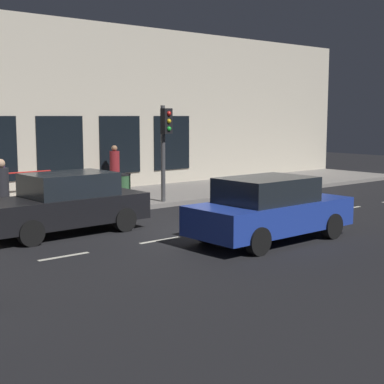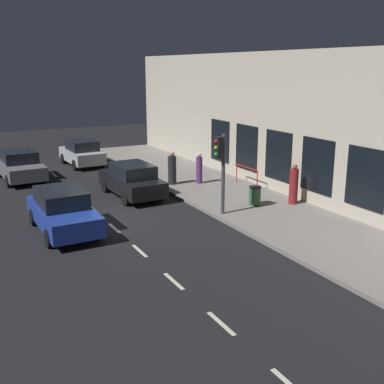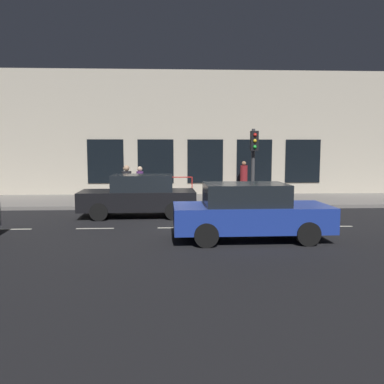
{
  "view_description": "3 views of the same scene",
  "coord_description": "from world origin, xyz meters",
  "px_view_note": "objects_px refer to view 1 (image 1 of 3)",
  "views": [
    {
      "loc": [
        -11.21,
        9.77,
        3.05
      ],
      "look_at": [
        1.39,
        -0.56,
        0.88
      ],
      "focal_mm": 53.51,
      "sensor_mm": 36.0,
      "label": 1
    },
    {
      "loc": [
        -5.36,
        -17.41,
        5.95
      ],
      "look_at": [
        3.03,
        -1.62,
        1.19
      ],
      "focal_mm": 44.24,
      "sensor_mm": 36.0,
      "label": 2
    },
    {
      "loc": [
        -12.69,
        1.66,
        2.51
      ],
      "look_at": [
        1.5,
        1.02,
        1.0
      ],
      "focal_mm": 37.3,
      "sensor_mm": 36.0,
      "label": 3
    }
  ],
  "objects_px": {
    "parked_car_2": "(270,209)",
    "pedestrian_0": "(115,170)",
    "parked_car_1": "(65,203)",
    "traffic_light": "(165,137)",
    "pedestrian_1": "(0,187)",
    "trash_bin": "(124,185)",
    "pedestrian_2": "(2,191)"
  },
  "relations": [
    {
      "from": "parked_car_2",
      "to": "pedestrian_0",
      "type": "height_order",
      "value": "pedestrian_0"
    },
    {
      "from": "parked_car_1",
      "to": "parked_car_2",
      "type": "height_order",
      "value": "same"
    },
    {
      "from": "traffic_light",
      "to": "pedestrian_1",
      "type": "bearing_deg",
      "value": 70.39
    },
    {
      "from": "parked_car_2",
      "to": "trash_bin",
      "type": "distance_m",
      "value": 8.06
    },
    {
      "from": "parked_car_1",
      "to": "parked_car_2",
      "type": "xyz_separation_m",
      "value": [
        -4.03,
        -3.43,
        0.0
      ]
    },
    {
      "from": "parked_car_2",
      "to": "pedestrian_0",
      "type": "bearing_deg",
      "value": 169.94
    },
    {
      "from": "parked_car_1",
      "to": "pedestrian_2",
      "type": "height_order",
      "value": "pedestrian_2"
    },
    {
      "from": "pedestrian_1",
      "to": "pedestrian_2",
      "type": "xyz_separation_m",
      "value": [
        -1.31,
        0.46,
        0.03
      ]
    },
    {
      "from": "parked_car_2",
      "to": "pedestrian_2",
      "type": "distance_m",
      "value": 7.7
    },
    {
      "from": "parked_car_2",
      "to": "pedestrian_0",
      "type": "distance_m",
      "value": 9.71
    },
    {
      "from": "traffic_light",
      "to": "pedestrian_0",
      "type": "xyz_separation_m",
      "value": [
        3.58,
        -0.22,
        -1.39
      ]
    },
    {
      "from": "pedestrian_2",
      "to": "pedestrian_1",
      "type": "bearing_deg",
      "value": -51.51
    },
    {
      "from": "pedestrian_1",
      "to": "pedestrian_0",
      "type": "bearing_deg",
      "value": -20.8
    },
    {
      "from": "traffic_light",
      "to": "parked_car_2",
      "type": "relative_size",
      "value": 0.75
    },
    {
      "from": "traffic_light",
      "to": "trash_bin",
      "type": "bearing_deg",
      "value": 11.27
    },
    {
      "from": "traffic_light",
      "to": "trash_bin",
      "type": "height_order",
      "value": "traffic_light"
    },
    {
      "from": "parked_car_2",
      "to": "traffic_light",
      "type": "bearing_deg",
      "value": 166.72
    },
    {
      "from": "traffic_light",
      "to": "pedestrian_2",
      "type": "relative_size",
      "value": 1.92
    },
    {
      "from": "parked_car_1",
      "to": "pedestrian_0",
      "type": "distance_m",
      "value": 7.44
    },
    {
      "from": "pedestrian_1",
      "to": "trash_bin",
      "type": "bearing_deg",
      "value": -37.18
    },
    {
      "from": "trash_bin",
      "to": "pedestrian_2",
      "type": "bearing_deg",
      "value": 106.71
    },
    {
      "from": "parked_car_1",
      "to": "pedestrian_0",
      "type": "bearing_deg",
      "value": -43.41
    },
    {
      "from": "traffic_light",
      "to": "pedestrian_0",
      "type": "bearing_deg",
      "value": -3.48
    },
    {
      "from": "parked_car_1",
      "to": "pedestrian_2",
      "type": "distance_m",
      "value": 2.56
    },
    {
      "from": "traffic_light",
      "to": "parked_car_1",
      "type": "relative_size",
      "value": 0.75
    },
    {
      "from": "parked_car_2",
      "to": "trash_bin",
      "type": "xyz_separation_m",
      "value": [
        8.0,
        -0.91,
        -0.22
      ]
    },
    {
      "from": "parked_car_1",
      "to": "pedestrian_1",
      "type": "bearing_deg",
      "value": 2.45
    },
    {
      "from": "pedestrian_0",
      "to": "pedestrian_1",
      "type": "distance_m",
      "value": 5.52
    },
    {
      "from": "trash_bin",
      "to": "parked_car_1",
      "type": "bearing_deg",
      "value": 132.54
    },
    {
      "from": "pedestrian_1",
      "to": "trash_bin",
      "type": "xyz_separation_m",
      "value": [
        0.21,
        -4.61,
        -0.32
      ]
    },
    {
      "from": "parked_car_2",
      "to": "pedestrian_1",
      "type": "bearing_deg",
      "value": -155.64
    },
    {
      "from": "traffic_light",
      "to": "pedestrian_2",
      "type": "bearing_deg",
      "value": 85.1
    }
  ]
}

